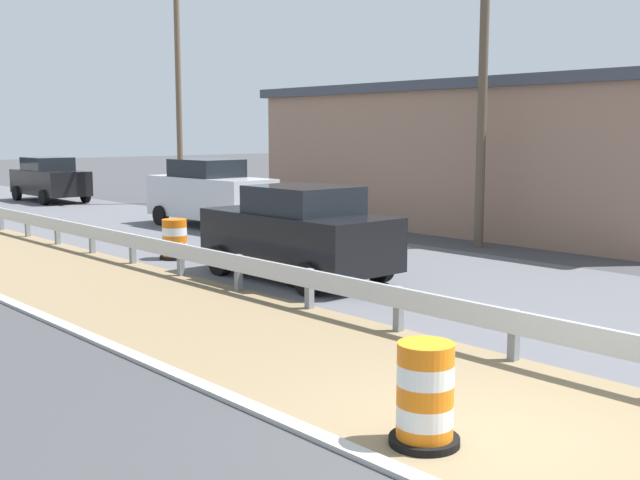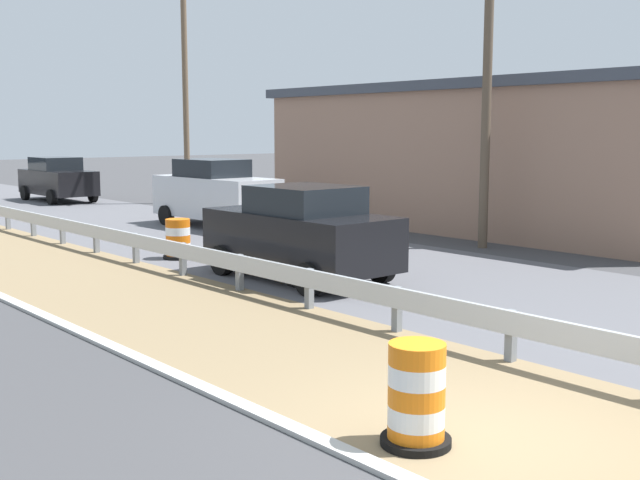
# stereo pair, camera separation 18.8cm
# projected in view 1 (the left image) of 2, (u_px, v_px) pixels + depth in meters

# --- Properties ---
(ground_plane) EXTENTS (160.00, 160.00, 0.00)m
(ground_plane) POSITION_uv_depth(u_px,v_px,m) (497.00, 440.00, 7.79)
(ground_plane) COLOR #3D3D3F
(median_dirt_strip) EXTENTS (3.80, 120.00, 0.01)m
(median_dirt_strip) POSITION_uv_depth(u_px,v_px,m) (537.00, 423.00, 8.25)
(median_dirt_strip) COLOR #7F6B4C
(median_dirt_strip) RESTS_ON ground
(curb_near_edge) EXTENTS (0.20, 120.00, 0.11)m
(curb_near_edge) POSITION_uv_depth(u_px,v_px,m) (410.00, 478.00, 6.93)
(curb_near_edge) COLOR #ADADA8
(curb_near_edge) RESTS_ON ground
(guardrail_median) EXTENTS (0.18, 49.89, 0.71)m
(guardrail_median) POSITION_uv_depth(u_px,v_px,m) (449.00, 310.00, 11.14)
(guardrail_median) COLOR #ADB2B7
(guardrail_median) RESTS_ON ground
(traffic_barrel_nearest) EXTENTS (0.70, 0.70, 1.03)m
(traffic_barrel_nearest) POSITION_uv_depth(u_px,v_px,m) (425.00, 399.00, 7.62)
(traffic_barrel_nearest) COLOR orange
(traffic_barrel_nearest) RESTS_ON ground
(traffic_barrel_close) EXTENTS (0.75, 0.75, 1.04)m
(traffic_barrel_close) POSITION_uv_depth(u_px,v_px,m) (305.00, 262.00, 15.55)
(traffic_barrel_close) COLOR orange
(traffic_barrel_close) RESTS_ON ground
(traffic_barrel_mid) EXTENTS (0.73, 0.73, 0.96)m
(traffic_barrel_mid) POSITION_uv_depth(u_px,v_px,m) (175.00, 241.00, 18.74)
(traffic_barrel_mid) COLOR orange
(traffic_barrel_mid) RESTS_ON ground
(car_lead_near_lane) EXTENTS (2.15, 4.33, 1.94)m
(car_lead_near_lane) POSITION_uv_depth(u_px,v_px,m) (299.00, 232.00, 16.11)
(car_lead_near_lane) COLOR black
(car_lead_near_lane) RESTS_ON ground
(car_mid_far_lane) EXTENTS (2.05, 4.50, 1.91)m
(car_mid_far_lane) POSITION_uv_depth(u_px,v_px,m) (50.00, 179.00, 33.91)
(car_mid_far_lane) COLOR black
(car_mid_far_lane) RESTS_ON ground
(car_distant_a) EXTENTS (2.10, 4.78, 2.16)m
(car_distant_a) POSITION_uv_depth(u_px,v_px,m) (210.00, 193.00, 24.87)
(car_distant_a) COLOR silver
(car_distant_a) RESTS_ON ground
(roadside_shop_near) EXTENTS (7.78, 15.28, 4.51)m
(roadside_shop_near) POSITION_uv_depth(u_px,v_px,m) (499.00, 155.00, 25.44)
(roadside_shop_near) COLOR #93705B
(roadside_shop_near) RESTS_ON ground
(utility_pole_near) EXTENTS (0.24, 1.80, 9.01)m
(utility_pole_near) POSITION_uv_depth(u_px,v_px,m) (483.00, 67.00, 20.00)
(utility_pole_near) COLOR brown
(utility_pole_near) RESTS_ON ground
(utility_pole_mid) EXTENTS (0.24, 1.80, 9.36)m
(utility_pole_mid) POSITION_uv_depth(u_px,v_px,m) (178.00, 87.00, 32.35)
(utility_pole_mid) COLOR brown
(utility_pole_mid) RESTS_ON ground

